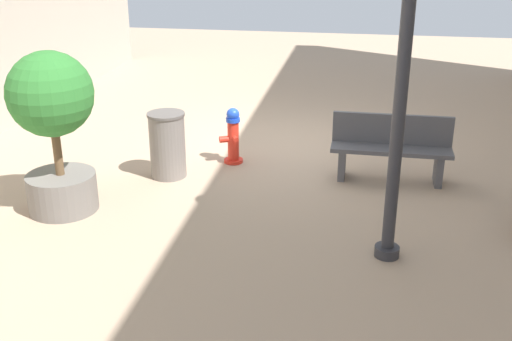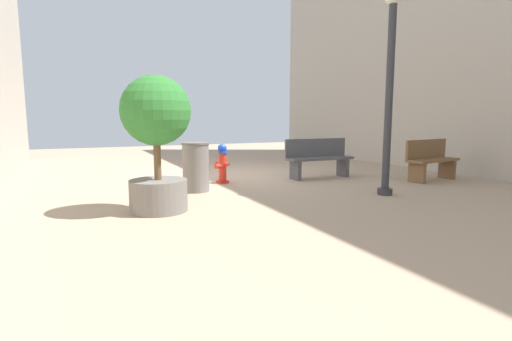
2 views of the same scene
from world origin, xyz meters
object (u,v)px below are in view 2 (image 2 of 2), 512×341
(trash_bin, at_px, (196,167))
(planter_tree, at_px, (156,132))
(bench_near, at_px, (318,157))
(fire_hydrant, at_px, (222,163))
(bench_far, at_px, (431,160))
(street_lamp, at_px, (390,67))

(trash_bin, bearing_deg, planter_tree, 53.48)
(bench_near, bearing_deg, planter_tree, 23.23)
(planter_tree, xyz_separation_m, trash_bin, (-1.00, -1.36, -0.75))
(trash_bin, bearing_deg, fire_hydrant, -138.78)
(fire_hydrant, height_order, trash_bin, trash_bin)
(bench_near, bearing_deg, bench_far, 145.80)
(fire_hydrant, distance_m, bench_far, 4.85)
(bench_near, bearing_deg, trash_bin, 8.07)
(bench_far, xyz_separation_m, street_lamp, (2.21, 0.88, 1.89))
(planter_tree, distance_m, street_lamp, 4.34)
(fire_hydrant, bearing_deg, bench_near, 173.69)
(bench_near, xyz_separation_m, trash_bin, (3.22, 0.46, -0.01))
(fire_hydrant, relative_size, trash_bin, 0.91)
(planter_tree, bearing_deg, trash_bin, -126.52)
(bench_far, bearing_deg, trash_bin, -10.56)
(fire_hydrant, xyz_separation_m, bench_near, (-2.40, 0.26, 0.06))
(fire_hydrant, distance_m, trash_bin, 1.10)
(bench_far, distance_m, street_lamp, 3.04)
(bench_far, xyz_separation_m, trash_bin, (5.36, -1.00, 0.00))
(planter_tree, relative_size, trash_bin, 2.15)
(street_lamp, relative_size, trash_bin, 3.92)
(fire_hydrant, bearing_deg, trash_bin, 41.22)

